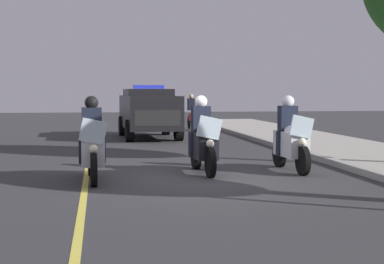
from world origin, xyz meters
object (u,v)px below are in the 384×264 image
(police_motorcycle_trailing, at_px, (291,140))
(cyclist_background, at_px, (191,112))
(police_motorcycle_lead_left, at_px, (92,146))
(police_suv, at_px, (149,111))
(police_motorcycle_lead_right, at_px, (203,142))

(police_motorcycle_trailing, bearing_deg, cyclist_background, -179.98)
(police_motorcycle_lead_left, bearing_deg, police_motorcycle_trailing, 100.55)
(cyclist_background, bearing_deg, police_suv, -27.36)
(police_motorcycle_lead_left, relative_size, police_motorcycle_lead_right, 1.00)
(police_suv, xyz_separation_m, cyclist_background, (-4.58, 2.37, -0.22))
(police_motorcycle_trailing, height_order, police_suv, police_suv)
(police_motorcycle_trailing, xyz_separation_m, cyclist_background, (-14.74, -0.01, 0.14))
(police_motorcycle_lead_left, relative_size, police_suv, 0.43)
(cyclist_background, bearing_deg, police_motorcycle_lead_left, -15.87)
(cyclist_background, bearing_deg, police_motorcycle_trailing, 0.02)
(police_motorcycle_trailing, bearing_deg, police_motorcycle_lead_right, -89.17)
(police_motorcycle_lead_right, height_order, cyclist_background, police_motorcycle_lead_right)
(police_motorcycle_trailing, distance_m, police_suv, 10.45)
(police_motorcycle_lead_right, relative_size, police_motorcycle_trailing, 1.00)
(police_motorcycle_lead_right, relative_size, police_suv, 0.43)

